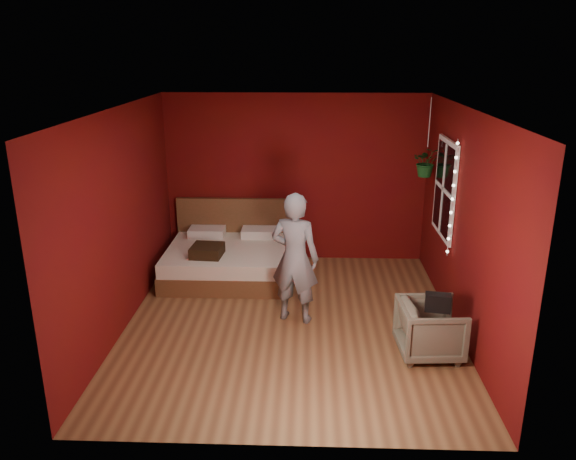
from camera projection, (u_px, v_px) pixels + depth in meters
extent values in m
plane|color=brown|center=(290.00, 322.00, 6.94)|extent=(4.50, 4.50, 0.00)
cube|color=#590E09|center=(295.00, 179.00, 8.68)|extent=(4.00, 0.02, 2.60)
cube|color=#590E09|center=(281.00, 309.00, 4.39)|extent=(4.00, 0.02, 2.60)
cube|color=#590E09|center=(120.00, 221.00, 6.61)|extent=(0.02, 4.50, 2.60)
cube|color=#590E09|center=(465.00, 224.00, 6.46)|extent=(0.02, 4.50, 2.60)
cube|color=silver|center=(291.00, 108.00, 6.12)|extent=(4.00, 4.50, 0.02)
cube|color=white|center=(445.00, 189.00, 7.26)|extent=(0.04, 0.97, 1.27)
cube|color=black|center=(444.00, 189.00, 7.26)|extent=(0.02, 0.85, 1.15)
cube|color=white|center=(443.00, 189.00, 7.26)|extent=(0.03, 0.05, 1.15)
cube|color=white|center=(443.00, 189.00, 7.26)|extent=(0.03, 0.85, 0.05)
cylinder|color=silver|center=(452.00, 199.00, 6.76)|extent=(0.01, 0.01, 1.45)
sphere|color=#FFF2CC|center=(447.00, 252.00, 6.97)|extent=(0.04, 0.04, 0.04)
sphere|color=#FFF2CC|center=(449.00, 239.00, 6.92)|extent=(0.04, 0.04, 0.04)
sphere|color=#FFF2CC|center=(450.00, 226.00, 6.86)|extent=(0.04, 0.04, 0.04)
sphere|color=#FFF2CC|center=(451.00, 212.00, 6.81)|extent=(0.04, 0.04, 0.04)
sphere|color=#FFF2CC|center=(452.00, 199.00, 6.76)|extent=(0.04, 0.04, 0.04)
sphere|color=#FFF2CC|center=(454.00, 185.00, 6.71)|extent=(0.04, 0.04, 0.04)
sphere|color=#FFF2CC|center=(455.00, 172.00, 6.65)|extent=(0.04, 0.04, 0.04)
sphere|color=#FFF2CC|center=(456.00, 158.00, 6.60)|extent=(0.04, 0.04, 0.04)
sphere|color=#FFF2CC|center=(458.00, 143.00, 6.55)|extent=(0.04, 0.04, 0.04)
cube|color=brown|center=(230.00, 268.00, 8.29)|extent=(1.81, 1.54, 0.25)
cube|color=beige|center=(229.00, 254.00, 8.22)|extent=(1.78, 1.51, 0.20)
cube|color=brown|center=(235.00, 229.00, 8.87)|extent=(1.81, 0.07, 1.00)
cube|color=silver|center=(207.00, 232.00, 8.67)|extent=(0.54, 0.34, 0.13)
cube|color=silver|center=(260.00, 233.00, 8.65)|extent=(0.54, 0.34, 0.13)
imported|color=slate|center=(295.00, 258.00, 6.78)|extent=(0.68, 0.54, 1.63)
imported|color=#6B6855|center=(430.00, 329.00, 6.14)|extent=(0.72, 0.70, 0.62)
cube|color=black|center=(438.00, 302.00, 5.85)|extent=(0.28, 0.18, 0.19)
cube|color=black|center=(207.00, 251.00, 7.85)|extent=(0.46, 0.46, 0.15)
cylinder|color=silver|center=(430.00, 122.00, 7.66)|extent=(0.01, 0.01, 0.68)
imported|color=#1A5618|center=(426.00, 162.00, 7.83)|extent=(0.39, 0.34, 0.42)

